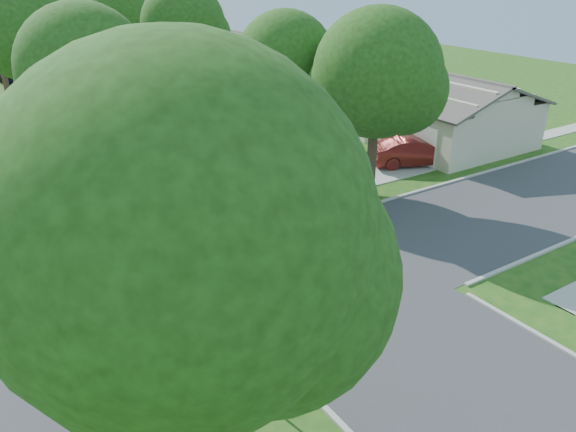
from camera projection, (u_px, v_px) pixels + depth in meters
The scene contains 19 objects.
ground at pixel (312, 274), 20.14m from camera, with size 100.00×100.00×0.00m, color #1C4B14.
road_ns at pixel (312, 274), 20.13m from camera, with size 7.00×100.00×0.02m, color #333335.
sidewalk_ne at pixel (181, 107), 42.97m from camera, with size 1.20×40.00×0.04m, color #9E9B91.
sidewalk_nw at pixel (8, 131), 36.91m from camera, with size 1.20×40.00×0.04m, color #9E9B91.
driveway at pixel (356, 174), 29.46m from camera, with size 8.80×3.60×0.05m, color #9E9B91.
stop_sign_sw at pixel (266, 339), 13.38m from camera, with size 1.05×0.80×2.98m.
stop_sign_ne at pixel (337, 161), 25.21m from camera, with size 1.05×0.80×2.98m.
tree_e_near at pixel (286, 66), 27.02m from camera, with size 4.97×4.80×8.28m.
tree_e_mid at pixel (184, 29), 35.92m from camera, with size 5.59×5.40×9.21m.
tree_e_far at pixel (120, 18), 45.93m from camera, with size 5.17×5.00×8.72m.
tree_w_near at pixel (87, 76), 22.15m from camera, with size 5.38×5.20×8.97m.
tree_w_mid at pixel (27, 35), 31.15m from camera, with size 5.80×5.60×9.56m.
tree_sw_corner at pixel (185, 249), 8.51m from camera, with size 6.21×6.00×9.55m.
tree_ne_corner at pixel (378, 79), 24.18m from camera, with size 5.80×5.60×8.66m.
house_ne_near at pixel (417, 111), 35.84m from camera, with size 8.42×13.60×4.23m.
house_ne_far at pixel (270, 69), 49.55m from camera, with size 8.42×13.60×4.23m.
car_driveway at pixel (414, 151), 30.57m from camera, with size 1.67×4.80×1.58m, color #5E1513.
car_curb_east at pixel (184, 127), 35.59m from camera, with size 1.51×3.76×1.28m, color black.
car_curb_west at pixel (8, 74), 51.98m from camera, with size 1.96×4.82×1.40m, color black.
Camera 1 is at (-10.25, -14.16, 10.26)m, focal length 35.00 mm.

